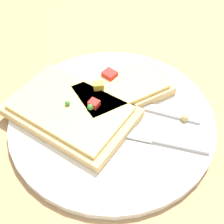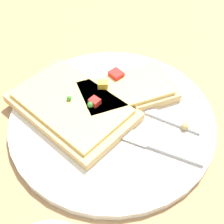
{
  "view_description": "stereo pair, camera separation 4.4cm",
  "coord_description": "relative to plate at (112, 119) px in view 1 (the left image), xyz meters",
  "views": [
    {
      "loc": [
        -0.17,
        -0.24,
        0.36
      ],
      "look_at": [
        0.0,
        0.0,
        0.02
      ],
      "focal_mm": 50.0,
      "sensor_mm": 36.0,
      "label": 1
    },
    {
      "loc": [
        -0.13,
        -0.26,
        0.36
      ],
      "look_at": [
        0.0,
        0.0,
        0.02
      ],
      "focal_mm": 50.0,
      "sensor_mm": 36.0,
      "label": 2
    }
  ],
  "objects": [
    {
      "name": "plate",
      "position": [
        0.0,
        0.0,
        0.0
      ],
      "size": [
        0.3,
        0.3,
        0.01
      ],
      "color": "silver",
      "rests_on": "ground"
    },
    {
      "name": "pizza_slice_corner",
      "position": [
        0.04,
        0.03,
        0.02
      ],
      "size": [
        0.16,
        0.09,
        0.03
      ],
      "rotation": [
        0.0,
        0.0,
        3.05
      ],
      "color": "tan",
      "rests_on": "plate"
    },
    {
      "name": "pizza_slice_main",
      "position": [
        -0.05,
        0.04,
        0.02
      ],
      "size": [
        0.17,
        0.21,
        0.03
      ],
      "rotation": [
        0.0,
        0.0,
        5.09
      ],
      "color": "tan",
      "rests_on": "plate"
    },
    {
      "name": "knife",
      "position": [
        0.02,
        -0.06,
        0.01
      ],
      "size": [
        0.14,
        0.16,
        0.01
      ],
      "rotation": [
        0.0,
        0.0,
        8.55
      ],
      "color": "#B7B7BC",
      "rests_on": "plate"
    },
    {
      "name": "crumb_scatter",
      "position": [
        0.04,
        -0.03,
        0.01
      ],
      "size": [
        0.14,
        0.13,
        0.01
      ],
      "color": "tan",
      "rests_on": "plate"
    },
    {
      "name": "fork",
      "position": [
        0.03,
        0.01,
        0.01
      ],
      "size": [
        0.14,
        0.18,
        0.01
      ],
      "rotation": [
        0.0,
        0.0,
        8.48
      ],
      "color": "#B7B7BC",
      "rests_on": "plate"
    },
    {
      "name": "ground_plane",
      "position": [
        0.0,
        0.0,
        -0.01
      ],
      "size": [
        4.0,
        4.0,
        0.0
      ],
      "primitive_type": "plane",
      "color": "#9E7A51"
    }
  ]
}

